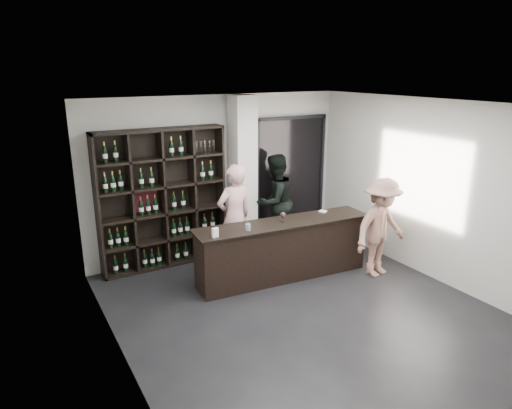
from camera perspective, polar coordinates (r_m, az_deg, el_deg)
floor at (r=6.74m, az=6.01°, el=-13.22°), size 5.00×5.50×0.01m
wine_shelf at (r=7.92m, az=-11.57°, el=0.65°), size 2.20×0.35×2.40m
structural_column at (r=8.34m, az=-1.65°, el=3.58°), size 0.40×0.40×2.90m
glass_panel at (r=9.14m, az=4.35°, el=4.39°), size 1.60×0.08×2.10m
tasting_counter at (r=7.51m, az=3.40°, el=-5.68°), size 2.96×0.62×0.97m
taster_pink at (r=7.73m, az=-2.70°, el=-1.60°), size 0.72×0.52×1.83m
taster_black at (r=8.66m, az=2.32°, el=0.36°), size 1.05×0.92×1.82m
customer at (r=7.76m, az=15.33°, el=-2.81°), size 1.13×0.72×1.66m
wine_glass at (r=7.30m, az=3.38°, el=-1.51°), size 0.10×0.10×0.19m
spit_cup at (r=6.93m, az=-1.00°, el=-2.86°), size 0.10×0.10×0.11m
napkin_stack at (r=7.92m, az=8.36°, el=-0.84°), size 0.15×0.15×0.02m
card_stand at (r=6.68m, az=-5.12°, el=-3.52°), size 0.10×0.06×0.14m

